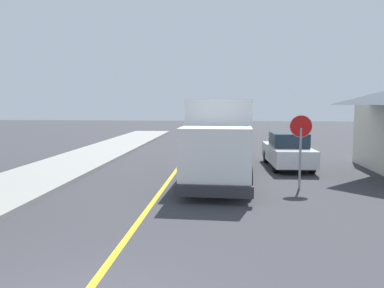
{
  "coord_description": "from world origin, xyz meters",
  "views": [
    {
      "loc": [
        2.22,
        -4.65,
        3.07
      ],
      "look_at": [
        0.87,
        10.49,
        1.4
      ],
      "focal_mm": 34.91,
      "sensor_mm": 36.0,
      "label": 1
    }
  ],
  "objects_px": {
    "parked_car_near": "(231,144)",
    "parked_car_mid": "(223,134)",
    "parked_car_far": "(229,128)",
    "parked_van_across": "(288,151)",
    "box_truck": "(220,136)",
    "stop_sign": "(301,137)"
  },
  "relations": [
    {
      "from": "parked_van_across",
      "to": "stop_sign",
      "type": "distance_m",
      "value": 4.56
    },
    {
      "from": "parked_van_across",
      "to": "parked_car_mid",
      "type": "bearing_deg",
      "value": 107.45
    },
    {
      "from": "box_truck",
      "to": "stop_sign",
      "type": "distance_m",
      "value": 3.19
    },
    {
      "from": "parked_car_near",
      "to": "parked_car_mid",
      "type": "distance_m",
      "value": 6.99
    },
    {
      "from": "parked_van_across",
      "to": "stop_sign",
      "type": "xyz_separation_m",
      "value": [
        -0.3,
        -4.42,
        1.06
      ]
    },
    {
      "from": "parked_car_near",
      "to": "stop_sign",
      "type": "relative_size",
      "value": 1.67
    },
    {
      "from": "parked_car_far",
      "to": "parked_van_across",
      "type": "distance_m",
      "value": 16.97
    },
    {
      "from": "stop_sign",
      "to": "parked_van_across",
      "type": "bearing_deg",
      "value": 86.18
    },
    {
      "from": "stop_sign",
      "to": "parked_car_mid",
      "type": "bearing_deg",
      "value": 101.22
    },
    {
      "from": "parked_car_mid",
      "to": "parked_car_near",
      "type": "bearing_deg",
      "value": -85.65
    },
    {
      "from": "parked_car_mid",
      "to": "box_truck",
      "type": "bearing_deg",
      "value": -90.0
    },
    {
      "from": "box_truck",
      "to": "stop_sign",
      "type": "xyz_separation_m",
      "value": [
        2.88,
        -1.36,
        0.09
      ]
    },
    {
      "from": "parked_car_near",
      "to": "parked_car_far",
      "type": "relative_size",
      "value": 0.99
    },
    {
      "from": "parked_car_mid",
      "to": "parked_van_across",
      "type": "bearing_deg",
      "value": -72.55
    },
    {
      "from": "parked_van_across",
      "to": "parked_car_far",
      "type": "bearing_deg",
      "value": 98.88
    },
    {
      "from": "parked_car_near",
      "to": "parked_car_far",
      "type": "bearing_deg",
      "value": 89.89
    },
    {
      "from": "parked_car_far",
      "to": "parked_car_mid",
      "type": "bearing_deg",
      "value": -94.77
    },
    {
      "from": "box_truck",
      "to": "parked_van_across",
      "type": "relative_size",
      "value": 1.62
    },
    {
      "from": "parked_car_near",
      "to": "parked_car_mid",
      "type": "xyz_separation_m",
      "value": [
        -0.53,
        6.97,
        0.0
      ]
    },
    {
      "from": "parked_car_far",
      "to": "stop_sign",
      "type": "bearing_deg",
      "value": -83.74
    },
    {
      "from": "parked_van_across",
      "to": "stop_sign",
      "type": "height_order",
      "value": "stop_sign"
    },
    {
      "from": "box_truck",
      "to": "parked_car_mid",
      "type": "height_order",
      "value": "box_truck"
    }
  ]
}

